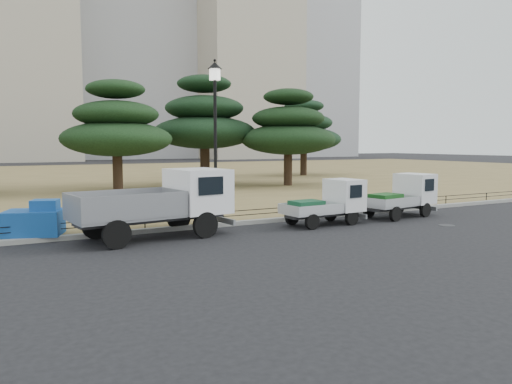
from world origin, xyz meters
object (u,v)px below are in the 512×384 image
truck_kei_rear (402,196)px  street_lamp (215,115)px  truck_large (161,200)px  tarp_pile (35,221)px  truck_kei_front (329,202)px

truck_kei_rear → street_lamp: street_lamp is taller
truck_kei_rear → truck_large: bearing=169.4°
truck_large → tarp_pile: size_ratio=2.61×
truck_kei_rear → street_lamp: 8.72m
truck_kei_front → truck_kei_rear: bearing=-1.1°
truck_large → truck_kei_rear: bearing=-9.1°
truck_large → truck_kei_front: 6.49m
truck_large → truck_kei_rear: truck_large is taller
street_lamp → tarp_pile: size_ratio=2.91×
truck_large → truck_kei_front: size_ratio=1.61×
truck_large → truck_kei_front: truck_large is taller
truck_kei_front → street_lamp: size_ratio=0.56×
street_lamp → tarp_pile: (-6.25, 0.25, -3.55)m
street_lamp → tarp_pile: bearing=177.7°
truck_large → tarp_pile: 4.09m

